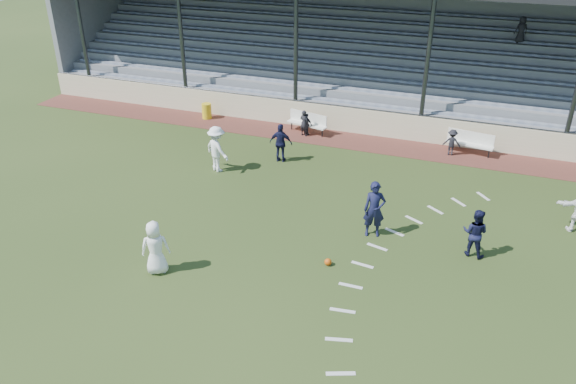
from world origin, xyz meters
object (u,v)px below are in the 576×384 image
object	(u,v)px
trash_bin	(207,111)
player_white_lead	(155,248)
player_navy_lead	(374,209)
football	(328,262)
bench_right	(470,141)
bench_left	(308,121)

from	to	relation	value
trash_bin	player_white_lead	world-z (taller)	player_white_lead
player_navy_lead	football	bearing A→B (deg)	-128.79
bench_right	player_white_lead	xyz separation A→B (m)	(-8.00, -12.26, 0.26)
player_navy_lead	player_white_lead	bearing A→B (deg)	-159.20
trash_bin	football	distance (m)	13.75
trash_bin	bench_right	bearing A→B (deg)	0.55
football	player_white_lead	xyz separation A→B (m)	(-4.67, -2.07, 0.74)
football	player_white_lead	distance (m)	5.16
player_navy_lead	bench_left	bearing A→B (deg)	105.38
bench_right	player_navy_lead	xyz separation A→B (m)	(-2.45, -8.02, 0.38)
player_white_lead	trash_bin	bearing A→B (deg)	-98.05
bench_right	trash_bin	world-z (taller)	bench_right
bench_left	player_navy_lead	size ratio (longest dim) A/B	1.06
football	player_navy_lead	size ratio (longest dim) A/B	0.12
football	bench_left	bearing A→B (deg)	111.84
bench_left	football	world-z (taller)	bench_left
bench_left	football	bearing A→B (deg)	-54.50
trash_bin	football	world-z (taller)	trash_bin
bench_left	player_white_lead	bearing A→B (deg)	-79.39
bench_left	player_navy_lead	xyz separation A→B (m)	(4.91, -7.86, 0.38)
bench_left	trash_bin	xyz separation A→B (m)	(-5.34, 0.03, -0.18)
bench_right	player_navy_lead	world-z (taller)	player_navy_lead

